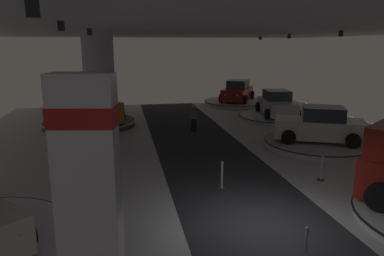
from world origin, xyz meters
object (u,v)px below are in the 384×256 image
display_car_far_right (277,104)px  visitor_walking_near (194,116)px  brand_sign_pylon (88,194)px  display_platform_deep_left (80,108)px  display_platform_deep_right (237,102)px  pickup_truck_far_left (87,105)px  display_platform_mid_right (318,143)px  display_car_mid_right (320,126)px  display_platform_far_right (276,117)px  display_platform_far_left (90,123)px  display_car_deep_right (237,91)px  pickup_truck_deep_left (82,94)px  column_left (100,94)px

display_car_far_right → visitor_walking_near: (-6.31, -2.73, -0.08)m
brand_sign_pylon → display_platform_deep_left: (-2.57, 22.46, -2.11)m
display_platform_deep_right → pickup_truck_far_left: bearing=-153.3°
display_platform_deep_right → display_platform_mid_right: bearing=-90.3°
display_platform_mid_right → display_car_mid_right: 0.90m
display_platform_deep_right → display_platform_far_right: 6.12m
display_platform_deep_left → brand_sign_pylon: bearing=-83.5°
pickup_truck_far_left → display_car_far_right: 12.54m
display_platform_far_left → visitor_walking_near: visitor_walking_near is taller
display_car_far_right → display_platform_deep_left: bearing=156.8°
display_car_deep_right → brand_sign_pylon: bearing=-114.0°
brand_sign_pylon → display_platform_mid_right: 14.00m
display_car_mid_right → pickup_truck_deep_left: bearing=134.4°
pickup_truck_far_left → column_left: bearing=-79.1°
display_car_far_right → pickup_truck_deep_left: bearing=157.4°
visitor_walking_near → pickup_truck_deep_left: bearing=130.3°
column_left → display_car_far_right: 13.01m
display_car_far_right → display_platform_far_right: bearing=-98.7°
brand_sign_pylon → display_platform_deep_right: size_ratio=0.81×
display_platform_far_right → visitor_walking_near: (-6.30, -2.70, 0.78)m
display_platform_far_left → display_car_far_right: display_car_far_right is taller
pickup_truck_far_left → display_car_mid_right: pickup_truck_far_left is taller
brand_sign_pylon → display_car_deep_right: 24.90m
display_platform_deep_left → display_car_mid_right: bearing=-45.7°
pickup_truck_far_left → visitor_walking_near: (6.23, -2.89, -0.37)m
display_platform_far_left → display_platform_mid_right: (11.44, -7.02, -0.02)m
display_platform_far_right → display_car_mid_right: bearing=-97.3°
column_left → brand_sign_pylon: bearing=-88.2°
pickup_truck_far_left → display_platform_far_right: 12.58m
display_car_deep_right → pickup_truck_far_left: size_ratio=0.80×
display_platform_far_left → display_platform_mid_right: bearing=-31.5°
display_platform_deep_right → display_platform_deep_left: 12.68m
pickup_truck_deep_left → display_platform_far_left: (0.96, -5.68, -1.07)m
display_platform_deep_left → pickup_truck_far_left: bearing=-79.7°
brand_sign_pylon → display_platform_mid_right: size_ratio=0.86×
pickup_truck_deep_left → display_platform_far_left: 5.86m
brand_sign_pylon → pickup_truck_deep_left: bearing=96.1°
display_car_deep_right → display_platform_far_left: 13.11m
brand_sign_pylon → display_platform_mid_right: brand_sign_pylon is taller
display_platform_deep_right → display_car_far_right: 6.14m
display_car_deep_right → display_platform_mid_right: 13.24m
column_left → display_platform_mid_right: size_ratio=1.06×
display_platform_deep_left → display_platform_deep_right: bearing=1.0°
brand_sign_pylon → visitor_walking_near: brand_sign_pylon is taller
column_left → display_platform_deep_left: bearing=100.6°
pickup_truck_far_left → display_platform_far_right: (12.53, -0.19, -1.15)m
brand_sign_pylon → pickup_truck_far_left: bearing=95.3°
display_car_mid_right → display_platform_far_right: bearing=82.7°
display_car_deep_right → display_platform_mid_right: display_car_deep_right is taller
display_platform_far_left → display_car_far_right: bearing=0.6°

